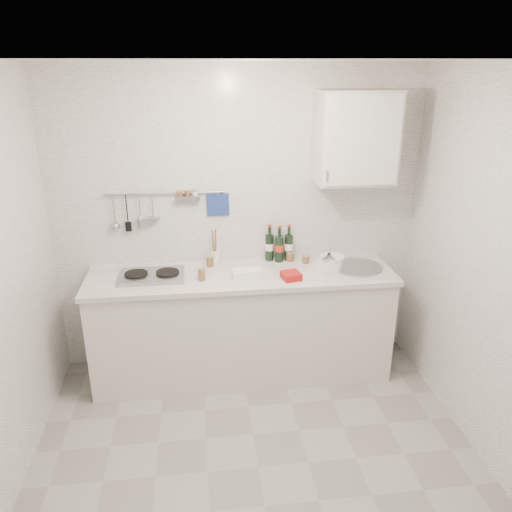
# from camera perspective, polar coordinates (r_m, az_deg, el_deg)

# --- Properties ---
(floor) EXTENTS (3.00, 3.00, 0.00)m
(floor) POSITION_cam_1_polar(r_m,az_deg,el_deg) (3.57, 0.28, -22.97)
(floor) COLOR gray
(floor) RESTS_ON ground
(ceiling) EXTENTS (3.00, 3.00, 0.00)m
(ceiling) POSITION_cam_1_polar(r_m,az_deg,el_deg) (2.55, 0.38, 21.51)
(ceiling) COLOR silver
(ceiling) RESTS_ON back_wall
(back_wall) EXTENTS (3.00, 0.02, 2.50)m
(back_wall) POSITION_cam_1_polar(r_m,az_deg,el_deg) (4.14, -2.11, 3.87)
(back_wall) COLOR silver
(back_wall) RESTS_ON floor
(wall_right) EXTENTS (0.02, 2.80, 2.50)m
(wall_right) POSITION_cam_1_polar(r_m,az_deg,el_deg) (3.36, 26.67, -2.79)
(wall_right) COLOR silver
(wall_right) RESTS_ON floor
(counter) EXTENTS (2.44, 0.64, 0.96)m
(counter) POSITION_cam_1_polar(r_m,az_deg,el_deg) (4.19, -1.51, -8.09)
(counter) COLOR beige
(counter) RESTS_ON floor
(wall_rail) EXTENTS (0.98, 0.09, 0.34)m
(wall_rail) POSITION_cam_1_polar(r_m,az_deg,el_deg) (4.05, -10.57, 5.73)
(wall_rail) COLOR #93969B
(wall_rail) RESTS_ON back_wall
(wall_cabinet) EXTENTS (0.60, 0.38, 0.70)m
(wall_cabinet) POSITION_cam_1_polar(r_m,az_deg,el_deg) (3.98, 11.36, 13.13)
(wall_cabinet) COLOR beige
(wall_cabinet) RESTS_ON back_wall
(plate_stack_hob) EXTENTS (0.25, 0.25, 0.02)m
(plate_stack_hob) POSITION_cam_1_polar(r_m,az_deg,el_deg) (4.01, -10.94, -1.96)
(plate_stack_hob) COLOR #507FB5
(plate_stack_hob) RESTS_ON counter
(plate_stack_sink) EXTENTS (0.26, 0.24, 0.11)m
(plate_stack_sink) POSITION_cam_1_polar(r_m,az_deg,el_deg) (4.10, 8.46, -0.73)
(plate_stack_sink) COLOR white
(plate_stack_sink) RESTS_ON counter
(wine_bottles) EXTENTS (0.23, 0.11, 0.31)m
(wine_bottles) POSITION_cam_1_polar(r_m,az_deg,el_deg) (4.17, 2.66, 1.48)
(wine_bottles) COLOR black
(wine_bottles) RESTS_ON counter
(butter_dish) EXTENTS (0.23, 0.12, 0.07)m
(butter_dish) POSITION_cam_1_polar(r_m,az_deg,el_deg) (3.88, -1.06, -2.03)
(butter_dish) COLOR white
(butter_dish) RESTS_ON counter
(strawberry_punnet) EXTENTS (0.16, 0.16, 0.06)m
(strawberry_punnet) POSITION_cam_1_polar(r_m,az_deg,el_deg) (3.86, 4.03, -2.27)
(strawberry_punnet) COLOR red
(strawberry_punnet) RESTS_ON counter
(utensil_crock) EXTENTS (0.08, 0.08, 0.31)m
(utensil_crock) POSITION_cam_1_polar(r_m,az_deg,el_deg) (4.13, -4.73, -0.01)
(utensil_crock) COLOR white
(utensil_crock) RESTS_ON counter
(jar_a) EXTENTS (0.06, 0.06, 0.09)m
(jar_a) POSITION_cam_1_polar(r_m,az_deg,el_deg) (4.11, -5.27, -0.54)
(jar_a) COLOR brown
(jar_a) RESTS_ON counter
(jar_b) EXTENTS (0.07, 0.07, 0.08)m
(jar_b) POSITION_cam_1_polar(r_m,az_deg,el_deg) (4.21, 3.89, 0.00)
(jar_b) COLOR brown
(jar_b) RESTS_ON counter
(jar_c) EXTENTS (0.06, 0.06, 0.07)m
(jar_c) POSITION_cam_1_polar(r_m,az_deg,el_deg) (4.18, 5.69, -0.32)
(jar_c) COLOR brown
(jar_c) RESTS_ON counter
(jar_d) EXTENTS (0.06, 0.06, 0.10)m
(jar_d) POSITION_cam_1_polar(r_m,az_deg,el_deg) (3.85, -6.22, -2.05)
(jar_d) COLOR brown
(jar_d) RESTS_ON counter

